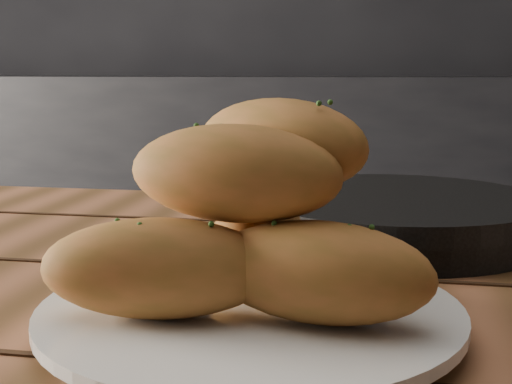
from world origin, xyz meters
The scene contains 4 objects.
counter centered at (0.00, 1.70, 0.45)m, with size 2.80×0.60×0.90m, color black.
plate centered at (0.68, -0.33, 0.76)m, with size 0.28×0.28×0.02m.
bread_rolls centered at (0.68, -0.33, 0.82)m, with size 0.25×0.20×0.13m.
skillet centered at (0.78, -0.05, 0.77)m, with size 0.42×0.30×0.05m.
Camera 1 is at (0.77, -0.77, 0.92)m, focal length 50.00 mm.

